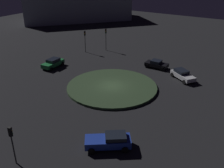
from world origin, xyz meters
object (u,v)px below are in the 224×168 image
(car_black, at_px, (156,64))
(traffic_light_west, at_px, (12,138))
(car_blue, at_px, (109,141))
(store_building, at_px, (76,5))
(car_silver, at_px, (183,75))
(car_green, at_px, (53,63))
(traffic_light_northeast_near, at_px, (106,35))
(traffic_light_northeast, at_px, (85,37))

(car_black, distance_m, traffic_light_west, 28.49)
(car_blue, distance_m, store_building, 65.64)
(car_silver, relative_size, car_black, 1.18)
(car_blue, relative_size, car_black, 1.19)
(car_silver, distance_m, car_green, 21.65)
(car_green, bearing_deg, traffic_light_west, -147.29)
(car_blue, relative_size, traffic_light_northeast_near, 1.03)
(car_silver, distance_m, traffic_light_northeast_near, 19.25)
(car_blue, distance_m, traffic_light_northeast_near, 31.29)
(traffic_light_northeast_near, distance_m, store_building, 34.95)
(car_green, distance_m, traffic_light_west, 23.85)
(car_silver, distance_m, car_blue, 19.84)
(car_silver, xyz_separation_m, traffic_light_northeast_near, (5.89, 18.18, 2.39))
(car_blue, distance_m, traffic_light_northeast, 30.40)
(car_black, distance_m, traffic_light_northeast, 15.78)
(car_black, xyz_separation_m, traffic_light_northeast_near, (3.63, 12.85, 2.44))
(traffic_light_west, bearing_deg, store_building, 31.37)
(traffic_light_west, relative_size, store_building, 0.11)
(car_black, relative_size, traffic_light_northeast_near, 0.86)
(car_black, relative_size, store_building, 0.11)
(car_black, bearing_deg, traffic_light_northeast_near, 164.04)
(car_green, bearing_deg, traffic_light_northeast, -1.12)
(car_silver, relative_size, car_green, 1.04)
(traffic_light_west, relative_size, traffic_light_northeast_near, 0.87)
(car_green, relative_size, store_building, 0.12)
(traffic_light_northeast, bearing_deg, traffic_light_northeast_near, 89.67)
(car_blue, xyz_separation_m, traffic_light_northeast, (22.40, 20.42, 2.29))
(traffic_light_west, xyz_separation_m, traffic_light_northeast_near, (32.03, 11.84, 0.40))
(car_green, distance_m, traffic_light_northeast, 9.88)
(traffic_light_northeast, xyz_separation_m, traffic_light_northeast_near, (3.32, -2.75, 0.07))
(store_building, bearing_deg, traffic_light_northeast_near, 90.36)
(store_building, bearing_deg, car_black, 97.07)
(car_blue, relative_size, traffic_light_northeast, 1.05)
(car_blue, height_order, car_black, car_blue)
(car_green, relative_size, traffic_light_west, 1.12)
(car_black, height_order, traffic_light_northeast, traffic_light_northeast)
(car_blue, bearing_deg, traffic_light_west, 11.11)
(traffic_light_west, distance_m, traffic_light_northeast, 32.21)
(car_blue, bearing_deg, car_silver, -127.62)
(car_blue, distance_m, car_black, 22.61)
(traffic_light_west, xyz_separation_m, traffic_light_northeast, (28.71, 14.59, 0.33))
(car_silver, height_order, store_building, store_building)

